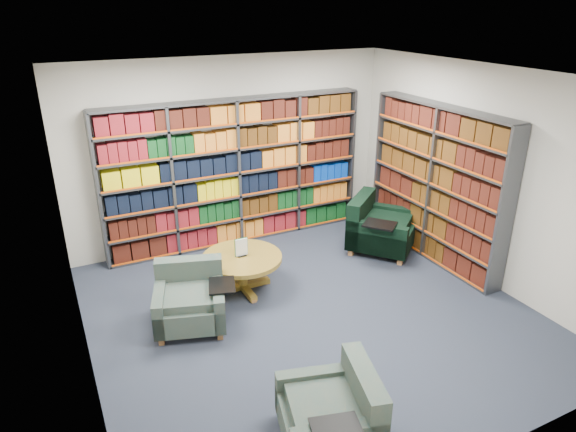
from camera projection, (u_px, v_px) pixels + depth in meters
name	position (u px, v px, depth m)	size (l,w,h in m)	color
room_shell	(312.00, 206.00, 5.69)	(5.02, 5.02, 2.82)	#1B2031
bookshelf_back	(237.00, 173.00, 7.74)	(4.00, 0.28, 2.20)	#47494F
bookshelf_right	(436.00, 184.00, 7.26)	(0.28, 2.50, 2.20)	#47494F
chair_teal_left	(190.00, 300.00, 5.96)	(1.03, 0.98, 0.71)	#022C37
chair_green_right	(377.00, 229.00, 7.72)	(1.26, 1.26, 0.81)	black
chair_teal_front	(337.00, 415.00, 4.31)	(0.95, 1.01, 0.71)	#022C37
coffee_table	(242.00, 263.00, 6.59)	(1.03, 1.03, 0.72)	brown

